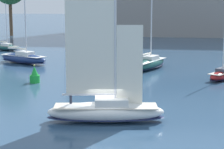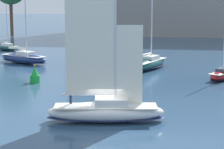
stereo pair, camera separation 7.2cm
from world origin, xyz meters
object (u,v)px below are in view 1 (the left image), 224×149
sailboat_moored_near_marina (149,63)px  sailboat_moored_outer_mooring (224,74)px  sailboat_main (106,109)px  sailboat_moored_mid_channel (5,47)px  sailboat_moored_far_slip (23,58)px  channel_buoy (35,76)px

sailboat_moored_near_marina → sailboat_moored_outer_mooring: sailboat_moored_near_marina is taller
sailboat_main → sailboat_moored_mid_channel: (-24.87, 40.71, -0.43)m
sailboat_main → sailboat_moored_near_marina: size_ratio=1.07×
sailboat_moored_near_marina → sailboat_moored_far_slip: 17.95m
sailboat_moored_far_slip → sailboat_moored_outer_mooring: (26.88, -7.82, -0.18)m
sailboat_main → sailboat_moored_far_slip: (-16.45, 26.86, -0.21)m
sailboat_moored_near_marina → sailboat_main: bearing=-93.2°
sailboat_moored_far_slip → sailboat_moored_outer_mooring: bearing=-16.2°
sailboat_moored_mid_channel → sailboat_moored_far_slip: size_ratio=0.72×
sailboat_moored_near_marina → sailboat_moored_mid_channel: size_ratio=1.39×
sailboat_main → sailboat_moored_mid_channel: size_ratio=1.49×
sailboat_main → sailboat_moored_far_slip: 31.50m
sailboat_main → sailboat_moored_far_slip: size_ratio=1.07×
sailboat_moored_near_marina → channel_buoy: (-11.62, -11.10, 0.01)m
sailboat_moored_far_slip → sailboat_moored_outer_mooring: sailboat_moored_far_slip is taller
sailboat_moored_mid_channel → sailboat_moored_outer_mooring: bearing=-31.5°
sailboat_moored_mid_channel → sailboat_moored_far_slip: 16.21m
sailboat_main → sailboat_moored_near_marina: 24.77m
sailboat_moored_far_slip → channel_buoy: 14.60m
sailboat_moored_far_slip → sailboat_main: bearing=-58.5°
sailboat_main → channel_buoy: 17.07m
sailboat_main → channel_buoy: sailboat_main is taller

